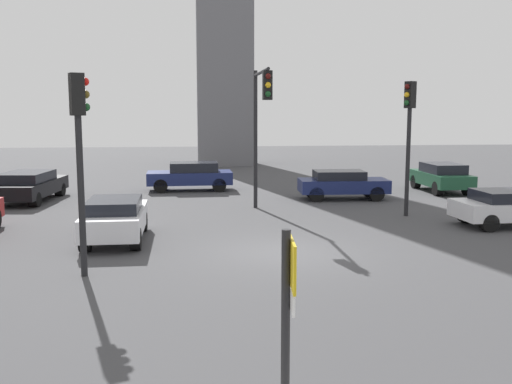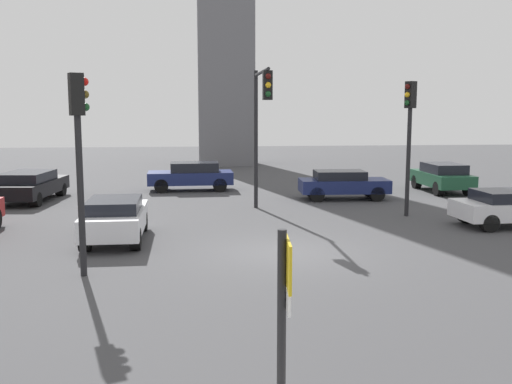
# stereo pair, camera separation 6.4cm
# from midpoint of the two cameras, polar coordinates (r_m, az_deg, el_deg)

# --- Properties ---
(ground_plane) EXTENTS (96.92, 96.92, 0.00)m
(ground_plane) POSITION_cam_midpoint_polar(r_m,az_deg,el_deg) (17.06, 2.76, -5.86)
(ground_plane) COLOR #424244
(direction_sign) EXTENTS (0.15, 0.78, 2.67)m
(direction_sign) POSITION_cam_midpoint_polar(r_m,az_deg,el_deg) (6.59, 2.98, -12.26)
(direction_sign) COLOR black
(direction_sign) RESTS_ON ground_plane
(traffic_light_0) EXTENTS (0.49, 0.44, 5.13)m
(traffic_light_0) POSITION_cam_midpoint_polar(r_m,az_deg,el_deg) (23.12, 14.72, 6.49)
(traffic_light_0) COLOR black
(traffic_light_0) RESTS_ON ground_plane
(traffic_light_1) EXTENTS (0.32, 4.10, 5.65)m
(traffic_light_1) POSITION_cam_midpoint_polar(r_m,az_deg,el_deg) (22.52, 0.57, 8.02)
(traffic_light_1) COLOR black
(traffic_light_1) RESTS_ON ground_plane
(traffic_light_2) EXTENTS (0.49, 0.42, 4.95)m
(traffic_light_2) POSITION_cam_midpoint_polar(r_m,az_deg,el_deg) (14.79, -16.66, 5.22)
(traffic_light_2) COLOR black
(traffic_light_2) RESTS_ON ground_plane
(car_0) EXTENTS (1.79, 3.99, 1.36)m
(car_0) POSITION_cam_midpoint_polar(r_m,az_deg,el_deg) (18.85, -13.39, -2.45)
(car_0) COLOR silver
(car_0) RESTS_ON ground_plane
(car_1) EXTENTS (4.28, 1.87, 1.43)m
(car_1) POSITION_cam_midpoint_polar(r_m,az_deg,el_deg) (29.92, -6.21, 1.61)
(car_1) COLOR navy
(car_1) RESTS_ON ground_plane
(car_2) EXTENTS (1.86, 4.01, 1.44)m
(car_2) POSITION_cam_midpoint_polar(r_m,az_deg,el_deg) (30.65, 17.65, 1.43)
(car_2) COLOR #19472D
(car_2) RESTS_ON ground_plane
(car_3) EXTENTS (4.07, 1.84, 1.32)m
(car_3) POSITION_cam_midpoint_polar(r_m,az_deg,el_deg) (27.10, 8.49, 0.80)
(car_3) COLOR navy
(car_3) RESTS_ON ground_plane
(car_5) EXTENTS (2.58, 4.93, 1.34)m
(car_5) POSITION_cam_midpoint_polar(r_m,az_deg,el_deg) (28.15, -21.10, 0.62)
(car_5) COLOR black
(car_5) RESTS_ON ground_plane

